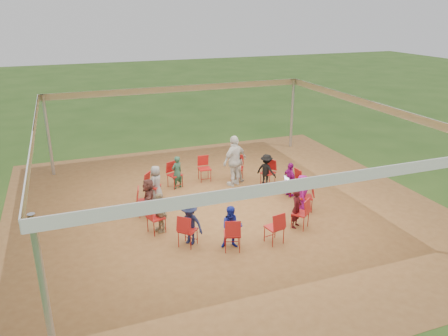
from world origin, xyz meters
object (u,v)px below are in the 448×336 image
object	(u,v)px
person_seated_0	(290,180)
person_seated_3	(177,172)
chair_9	(232,234)
person_seated_10	(302,193)
chair_6	(145,202)
person_seated_1	(266,170)
chair_10	(274,227)
chair_11	(300,213)
chair_7	(156,218)
standing_person	(235,161)
chair_1	(268,173)
chair_8	(188,230)
person_seated_6	(160,212)
person_seated_4	(156,183)
chair_5	(153,186)
person_seated_2	(237,166)
chair_0	(293,183)
cable_coil	(227,192)
chair_4	(175,175)
chair_3	(205,169)
chair_12	(305,197)
person_seated_5	(149,197)
person_seated_7	(190,224)
person_seated_9	(297,208)
person_seated_8	(232,227)
chair_2	(237,168)
laptop	(286,181)

from	to	relation	value
person_seated_0	person_seated_3	distance (m)	3.83
chair_9	person_seated_10	bearing A→B (deg)	43.16
chair_6	person_seated_1	bearing A→B (deg)	110.22
chair_10	chair_11	xyz separation A→B (m)	(1.06, 0.49, 0.00)
chair_7	standing_person	xyz separation A→B (m)	(3.31, 2.45, 0.46)
chair_1	person_seated_1	world-z (taller)	person_seated_1
chair_10	person_seated_3	xyz separation A→B (m)	(-1.45, 4.52, 0.13)
chair_8	person_seated_6	xyz separation A→B (m)	(-0.50, 1.03, 0.13)
chair_9	person_seated_4	world-z (taller)	person_seated_4
person_seated_10	chair_5	bearing A→B (deg)	82.90
person_seated_1	person_seated_2	distance (m)	1.11
chair_0	person_seated_4	size ratio (longest dim) A/B	0.78
chair_1	person_seated_10	size ratio (longest dim) A/B	0.78
chair_8	chair_10	bearing A→B (deg)	27.69
chair_11	standing_person	size ratio (longest dim) A/B	0.50
chair_6	cable_coil	distance (m)	3.01
chair_11	cable_coil	world-z (taller)	chair_11
chair_4	chair_5	distance (m)	1.17
chair_1	person_seated_6	bearing A→B (deg)	83.25
chair_3	person_seated_2	distance (m)	1.16
person_seated_2	standing_person	bearing A→B (deg)	87.95
chair_12	person_seated_10	size ratio (longest dim) A/B	0.78
person_seated_1	person_seated_5	world-z (taller)	same
person_seated_1	person_seated_5	xyz separation A→B (m)	(-4.27, -0.84, 0.00)
person_seated_7	person_seated_5	bearing A→B (deg)	152.31
person_seated_10	cable_coil	bearing A→B (deg)	62.44
chair_4	standing_person	xyz separation A→B (m)	(2.01, -0.53, 0.46)
person_seated_5	person_seated_9	distance (m)	4.36
chair_0	person_seated_4	bearing A→B (deg)	69.78
chair_6	person_seated_3	distance (m)	2.23
chair_9	person_seated_0	xyz separation A→B (m)	(3.02, 2.52, 0.13)
chair_7	person_seated_10	size ratio (longest dim) A/B	0.78
chair_6	chair_10	xyz separation A→B (m)	(2.89, -2.82, 0.00)
chair_9	person_seated_5	size ratio (longest dim) A/B	0.78
chair_12	person_seated_8	distance (m)	3.17
person_seated_2	person_seated_5	xyz separation A→B (m)	(-3.48, -1.62, 0.00)
chair_1	chair_12	world-z (taller)	same
chair_7	person_seated_10	bearing A→B (deg)	69.78
chair_3	person_seated_0	xyz separation A→B (m)	(2.21, -2.28, 0.13)
chair_8	person_seated_3	distance (m)	3.94
chair_2	person_seated_2	world-z (taller)	person_seated_2
person_seated_3	person_seated_6	xyz separation A→B (m)	(-1.23, -2.83, 0.00)
chair_4	person_seated_0	size ratio (longest dim) A/B	0.78
chair_6	person_seated_8	distance (m)	3.17
chair_0	chair_7	bearing A→B (deg)	96.92
person_seated_10	laptop	bearing A→B (deg)	22.08
chair_12	person_seated_6	distance (m)	4.47
person_seated_9	chair_5	bearing A→B (deg)	97.10
chair_0	chair_7	xyz separation A→B (m)	(-4.77, -0.94, 0.00)
chair_9	person_seated_4	size ratio (longest dim) A/B	0.78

